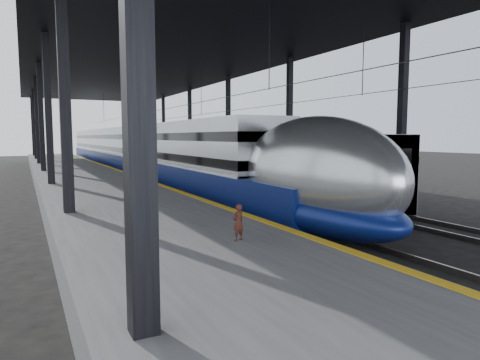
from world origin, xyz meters
TOP-DOWN VIEW (x-y plane):
  - ground at (0.00, 0.00)m, footprint 160.00×160.00m
  - platform at (-3.50, 20.00)m, footprint 6.00×80.00m
  - yellow_strip at (-0.70, 20.00)m, footprint 0.30×80.00m
  - rails at (4.50, 20.00)m, footprint 6.52×80.00m
  - canopy at (1.90, 20.00)m, footprint 18.00×75.00m
  - tgv_train at (2.00, 29.36)m, footprint 3.08×65.20m
  - second_train at (7.00, 30.07)m, footprint 2.65×56.05m
  - child at (-2.49, -1.14)m, footprint 0.38×0.31m

SIDE VIEW (x-z plane):
  - ground at x=0.00m, z-range 0.00..0.00m
  - rails at x=4.50m, z-range 0.00..0.16m
  - platform at x=-3.50m, z-range 0.00..1.00m
  - yellow_strip at x=-0.70m, z-range 1.00..1.01m
  - child at x=-2.49m, z-range 1.00..1.91m
  - second_train at x=7.00m, z-range 0.02..3.67m
  - tgv_train at x=2.00m, z-range -0.14..4.27m
  - canopy at x=1.90m, z-range 4.38..13.85m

